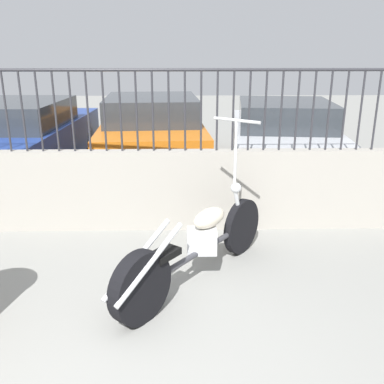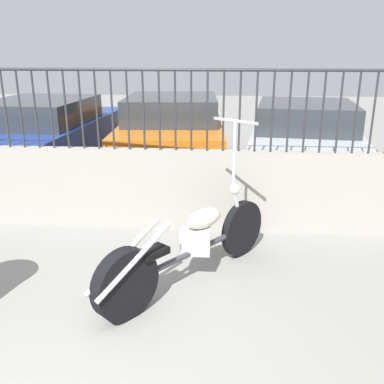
{
  "view_description": "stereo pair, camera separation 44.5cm",
  "coord_description": "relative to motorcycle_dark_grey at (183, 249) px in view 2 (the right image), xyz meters",
  "views": [
    {
      "loc": [
        0.53,
        -2.07,
        2.12
      ],
      "look_at": [
        0.63,
        2.23,
        0.7
      ],
      "focal_mm": 40.0,
      "sensor_mm": 36.0,
      "label": 1
    },
    {
      "loc": [
        0.98,
        -2.06,
        2.12
      ],
      "look_at": [
        0.63,
        2.23,
        0.7
      ],
      "focal_mm": 40.0,
      "sensor_mm": 36.0,
      "label": 2
    }
  ],
  "objects": [
    {
      "name": "car_silver",
      "position": [
        1.72,
        3.95,
        0.29
      ],
      "size": [
        2.16,
        4.13,
        1.31
      ],
      "rotation": [
        0.0,
        0.0,
        1.46
      ],
      "color": "black",
      "rests_on": "ground_plane"
    },
    {
      "name": "car_blue",
      "position": [
        -2.94,
        4.0,
        0.3
      ],
      "size": [
        1.89,
        4.51,
        1.32
      ],
      "rotation": [
        0.0,
        0.0,
        1.54
      ],
      "color": "black",
      "rests_on": "ground_plane"
    },
    {
      "name": "low_wall",
      "position": [
        -0.6,
        1.42,
        0.12
      ],
      "size": [
        8.04,
        0.18,
        1.0
      ],
      "color": "#9E998E",
      "rests_on": "ground_plane"
    },
    {
      "name": "fence_railing",
      "position": [
        -0.6,
        1.42,
        1.23
      ],
      "size": [
        8.04,
        0.04,
        0.94
      ],
      "color": "#2D2D33",
      "rests_on": "low_wall"
    },
    {
      "name": "motorcycle_dark_grey",
      "position": [
        0.0,
        0.0,
        0.0
      ],
      "size": [
        1.49,
        1.84,
        1.5
      ],
      "rotation": [
        0.0,
        0.0,
        0.9
      ],
      "color": "black",
      "rests_on": "ground_plane"
    },
    {
      "name": "car_orange",
      "position": [
        -0.64,
        4.4,
        0.31
      ],
      "size": [
        2.04,
        4.25,
        1.35
      ],
      "rotation": [
        0.0,
        0.0,
        1.63
      ],
      "color": "black",
      "rests_on": "ground_plane"
    }
  ]
}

